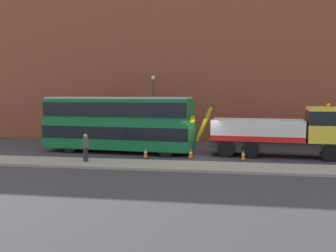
{
  "coord_description": "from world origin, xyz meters",
  "views": [
    {
      "loc": [
        2.06,
        -26.01,
        4.3
      ],
      "look_at": [
        -2.41,
        0.6,
        2.0
      ],
      "focal_mm": 40.74,
      "sensor_mm": 36.0,
      "label": 1
    }
  ],
  "objects_px": {
    "street_lamp": "(153,103)",
    "traffic_cone_midway": "(191,154)",
    "traffic_cone_near_bus": "(146,153)",
    "double_decker_bus": "(118,122)",
    "pedestrian_onlooker": "(86,148)",
    "recovery_tow_truck": "(284,131)",
    "traffic_cone_near_truck": "(243,155)"
  },
  "relations": [
    {
      "from": "traffic_cone_near_bus",
      "to": "pedestrian_onlooker",
      "type": "bearing_deg",
      "value": -139.73
    },
    {
      "from": "traffic_cone_midway",
      "to": "double_decker_bus",
      "type": "bearing_deg",
      "value": 162.53
    },
    {
      "from": "recovery_tow_truck",
      "to": "traffic_cone_midway",
      "type": "distance_m",
      "value": 6.55
    },
    {
      "from": "traffic_cone_midway",
      "to": "street_lamp",
      "type": "xyz_separation_m",
      "value": [
        -4.1,
        7.53,
        3.13
      ]
    },
    {
      "from": "traffic_cone_near_bus",
      "to": "street_lamp",
      "type": "relative_size",
      "value": 0.12
    },
    {
      "from": "recovery_tow_truck",
      "to": "pedestrian_onlooker",
      "type": "bearing_deg",
      "value": -154.1
    },
    {
      "from": "recovery_tow_truck",
      "to": "traffic_cone_near_truck",
      "type": "bearing_deg",
      "value": -140.68
    },
    {
      "from": "street_lamp",
      "to": "traffic_cone_near_bus",
      "type": "bearing_deg",
      "value": -81.99
    },
    {
      "from": "recovery_tow_truck",
      "to": "street_lamp",
      "type": "distance_m",
      "value": 11.93
    },
    {
      "from": "recovery_tow_truck",
      "to": "pedestrian_onlooker",
      "type": "xyz_separation_m",
      "value": [
        -12.31,
        -4.67,
        -0.77
      ]
    },
    {
      "from": "traffic_cone_midway",
      "to": "traffic_cone_near_truck",
      "type": "height_order",
      "value": "same"
    },
    {
      "from": "pedestrian_onlooker",
      "to": "traffic_cone_midway",
      "type": "relative_size",
      "value": 2.38
    },
    {
      "from": "double_decker_bus",
      "to": "traffic_cone_near_bus",
      "type": "height_order",
      "value": "double_decker_bus"
    },
    {
      "from": "traffic_cone_midway",
      "to": "traffic_cone_near_truck",
      "type": "bearing_deg",
      "value": -3.11
    },
    {
      "from": "traffic_cone_near_bus",
      "to": "street_lamp",
      "type": "height_order",
      "value": "street_lamp"
    },
    {
      "from": "pedestrian_onlooker",
      "to": "street_lamp",
      "type": "height_order",
      "value": "street_lamp"
    },
    {
      "from": "recovery_tow_truck",
      "to": "traffic_cone_near_truck",
      "type": "relative_size",
      "value": 14.21
    },
    {
      "from": "pedestrian_onlooker",
      "to": "traffic_cone_near_truck",
      "type": "height_order",
      "value": "pedestrian_onlooker"
    },
    {
      "from": "traffic_cone_near_truck",
      "to": "traffic_cone_near_bus",
      "type": "bearing_deg",
      "value": -178.88
    },
    {
      "from": "traffic_cone_near_bus",
      "to": "street_lamp",
      "type": "xyz_separation_m",
      "value": [
        -1.1,
        7.84,
        3.13
      ]
    },
    {
      "from": "recovery_tow_truck",
      "to": "traffic_cone_near_bus",
      "type": "distance_m",
      "value": 9.49
    },
    {
      "from": "traffic_cone_near_bus",
      "to": "double_decker_bus",
      "type": "bearing_deg",
      "value": 140.93
    },
    {
      "from": "double_decker_bus",
      "to": "traffic_cone_near_bus",
      "type": "distance_m",
      "value": 3.76
    },
    {
      "from": "traffic_cone_near_bus",
      "to": "traffic_cone_near_truck",
      "type": "relative_size",
      "value": 1.0
    },
    {
      "from": "recovery_tow_truck",
      "to": "double_decker_bus",
      "type": "height_order",
      "value": "double_decker_bus"
    },
    {
      "from": "pedestrian_onlooker",
      "to": "traffic_cone_near_truck",
      "type": "relative_size",
      "value": 2.38
    },
    {
      "from": "traffic_cone_near_bus",
      "to": "street_lamp",
      "type": "bearing_deg",
      "value": 98.01
    },
    {
      "from": "street_lamp",
      "to": "traffic_cone_midway",
      "type": "bearing_deg",
      "value": -61.44
    },
    {
      "from": "pedestrian_onlooker",
      "to": "recovery_tow_truck",
      "type": "bearing_deg",
      "value": -14.24
    },
    {
      "from": "double_decker_bus",
      "to": "street_lamp",
      "type": "bearing_deg",
      "value": 81.37
    },
    {
      "from": "traffic_cone_near_truck",
      "to": "street_lamp",
      "type": "xyz_separation_m",
      "value": [
        -7.5,
        7.71,
        3.13
      ]
    },
    {
      "from": "double_decker_bus",
      "to": "pedestrian_onlooker",
      "type": "xyz_separation_m",
      "value": [
        -0.63,
        -4.71,
        -1.25
      ]
    }
  ]
}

